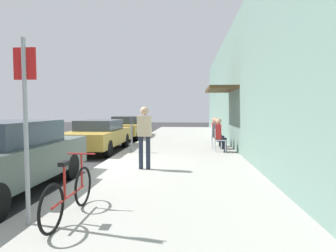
{
  "coord_description": "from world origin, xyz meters",
  "views": [
    {
      "loc": [
        2.67,
        -7.7,
        1.73
      ],
      "look_at": [
        1.49,
        7.26,
        0.85
      ],
      "focal_mm": 29.14,
      "sensor_mm": 36.0,
      "label": 1
    }
  ],
  "objects_px": {
    "bicycle_0": "(70,194)",
    "seated_patron_0": "(220,134)",
    "cafe_chair_1": "(216,136)",
    "parked_car_2": "(127,127)",
    "pedestrian_standing": "(144,133)",
    "street_sign": "(26,117)",
    "cafe_chair_0": "(218,139)",
    "parked_car_1": "(99,135)",
    "seated_patron_1": "(218,132)",
    "seated_patron_2": "(216,131)",
    "parked_car_0": "(3,157)",
    "cafe_chair_2": "(214,135)",
    "parking_meter": "(132,132)"
  },
  "relations": [
    {
      "from": "street_sign",
      "to": "parked_car_2",
      "type": "bearing_deg",
      "value": 96.73
    },
    {
      "from": "parked_car_2",
      "to": "seated_patron_1",
      "type": "distance_m",
      "value": 6.94
    },
    {
      "from": "bicycle_0",
      "to": "cafe_chair_0",
      "type": "distance_m",
      "value": 7.31
    },
    {
      "from": "street_sign",
      "to": "cafe_chair_0",
      "type": "distance_m",
      "value": 7.81
    },
    {
      "from": "cafe_chair_0",
      "to": "seated_patron_0",
      "type": "bearing_deg",
      "value": -6.61
    },
    {
      "from": "parked_car_2",
      "to": "pedestrian_standing",
      "type": "relative_size",
      "value": 2.59
    },
    {
      "from": "cafe_chair_0",
      "to": "seated_patron_2",
      "type": "relative_size",
      "value": 0.67
    },
    {
      "from": "seated_patron_2",
      "to": "cafe_chair_1",
      "type": "bearing_deg",
      "value": -94.3
    },
    {
      "from": "seated_patron_1",
      "to": "cafe_chair_2",
      "type": "distance_m",
      "value": 0.79
    },
    {
      "from": "parked_car_1",
      "to": "pedestrian_standing",
      "type": "relative_size",
      "value": 2.59
    },
    {
      "from": "parking_meter",
      "to": "seated_patron_1",
      "type": "xyz_separation_m",
      "value": [
        3.4,
        1.17,
        -0.07
      ]
    },
    {
      "from": "parking_meter",
      "to": "seated_patron_0",
      "type": "relative_size",
      "value": 1.02
    },
    {
      "from": "parking_meter",
      "to": "street_sign",
      "type": "xyz_separation_m",
      "value": [
        -0.05,
        -6.68,
        0.75
      ]
    },
    {
      "from": "parked_car_1",
      "to": "bicycle_0",
      "type": "distance_m",
      "value": 7.47
    },
    {
      "from": "parked_car_2",
      "to": "seated_patron_2",
      "type": "xyz_separation_m",
      "value": [
        4.94,
        -4.11,
        0.11
      ]
    },
    {
      "from": "parked_car_1",
      "to": "street_sign",
      "type": "relative_size",
      "value": 1.69
    },
    {
      "from": "seated_patron_0",
      "to": "seated_patron_1",
      "type": "relative_size",
      "value": 1.0
    },
    {
      "from": "parking_meter",
      "to": "seated_patron_2",
      "type": "distance_m",
      "value": 3.91
    },
    {
      "from": "parked_car_2",
      "to": "bicycle_0",
      "type": "distance_m",
      "value": 12.62
    },
    {
      "from": "parked_car_0",
      "to": "pedestrian_standing",
      "type": "relative_size",
      "value": 2.59
    },
    {
      "from": "parked_car_0",
      "to": "bicycle_0",
      "type": "xyz_separation_m",
      "value": [
        1.99,
        -1.32,
        -0.29
      ]
    },
    {
      "from": "cafe_chair_0",
      "to": "cafe_chair_2",
      "type": "relative_size",
      "value": 1.0
    },
    {
      "from": "bicycle_0",
      "to": "seated_patron_0",
      "type": "relative_size",
      "value": 1.33
    },
    {
      "from": "bicycle_0",
      "to": "cafe_chair_1",
      "type": "distance_m",
      "value": 8.14
    },
    {
      "from": "seated_patron_0",
      "to": "pedestrian_standing",
      "type": "relative_size",
      "value": 0.76
    },
    {
      "from": "street_sign",
      "to": "parked_car_1",
      "type": "bearing_deg",
      "value": 101.38
    },
    {
      "from": "parked_car_0",
      "to": "parked_car_1",
      "type": "height_order",
      "value": "parked_car_0"
    },
    {
      "from": "parking_meter",
      "to": "cafe_chair_1",
      "type": "bearing_deg",
      "value": 19.66
    },
    {
      "from": "parked_car_2",
      "to": "street_sign",
      "type": "bearing_deg",
      "value": -83.27
    },
    {
      "from": "cafe_chair_1",
      "to": "parked_car_2",
      "type": "bearing_deg",
      "value": 135.23
    },
    {
      "from": "parked_car_1",
      "to": "seated_patron_1",
      "type": "distance_m",
      "value": 4.96
    },
    {
      "from": "street_sign",
      "to": "seated_patron_0",
      "type": "height_order",
      "value": "street_sign"
    },
    {
      "from": "seated_patron_1",
      "to": "seated_patron_2",
      "type": "relative_size",
      "value": 1.0
    },
    {
      "from": "seated_patron_0",
      "to": "pedestrian_standing",
      "type": "xyz_separation_m",
      "value": [
        -2.39,
        -3.29,
        0.3
      ]
    },
    {
      "from": "street_sign",
      "to": "cafe_chair_0",
      "type": "height_order",
      "value": "street_sign"
    },
    {
      "from": "cafe_chair_0",
      "to": "seated_patron_2",
      "type": "xyz_separation_m",
      "value": [
        0.06,
        1.64,
        0.19
      ]
    },
    {
      "from": "bicycle_0",
      "to": "cafe_chair_2",
      "type": "height_order",
      "value": "bicycle_0"
    },
    {
      "from": "parked_car_0",
      "to": "cafe_chair_2",
      "type": "bearing_deg",
      "value": 55.23
    },
    {
      "from": "parked_car_0",
      "to": "parking_meter",
      "type": "height_order",
      "value": "parked_car_0"
    },
    {
      "from": "parking_meter",
      "to": "street_sign",
      "type": "height_order",
      "value": "street_sign"
    },
    {
      "from": "street_sign",
      "to": "cafe_chair_2",
      "type": "xyz_separation_m",
      "value": [
        3.38,
        8.61,
        -1.02
      ]
    },
    {
      "from": "bicycle_0",
      "to": "pedestrian_standing",
      "type": "relative_size",
      "value": 1.01
    },
    {
      "from": "bicycle_0",
      "to": "seated_patron_0",
      "type": "distance_m",
      "value": 7.33
    },
    {
      "from": "bicycle_0",
      "to": "seated_patron_1",
      "type": "bearing_deg",
      "value": 68.69
    },
    {
      "from": "parked_car_0",
      "to": "parked_car_2",
      "type": "bearing_deg",
      "value": 90.0
    },
    {
      "from": "parked_car_2",
      "to": "cafe_chair_0",
      "type": "relative_size",
      "value": 5.06
    },
    {
      "from": "cafe_chair_1",
      "to": "pedestrian_standing",
      "type": "bearing_deg",
      "value": -119.12
    },
    {
      "from": "parked_car_2",
      "to": "cafe_chair_0",
      "type": "distance_m",
      "value": 7.55
    },
    {
      "from": "parked_car_1",
      "to": "seated_patron_1",
      "type": "bearing_deg",
      "value": 4.55
    },
    {
      "from": "bicycle_0",
      "to": "pedestrian_standing",
      "type": "height_order",
      "value": "pedestrian_standing"
    }
  ]
}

